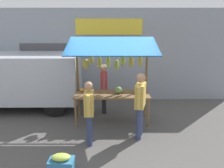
# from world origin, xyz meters

# --- Properties ---
(ground_plane) EXTENTS (40.00, 40.00, 0.00)m
(ground_plane) POSITION_xyz_m (0.00, 0.00, 0.00)
(ground_plane) COLOR #514F4C
(street_backdrop) EXTENTS (9.00, 0.30, 3.40)m
(street_backdrop) POSITION_xyz_m (0.05, -2.20, 1.70)
(street_backdrop) COLOR #8C939E
(street_backdrop) RESTS_ON ground
(market_stall) EXTENTS (2.50, 1.46, 2.50)m
(market_stall) POSITION_xyz_m (0.00, -0.05, 1.55)
(market_stall) COLOR brown
(market_stall) RESTS_ON ground
(vendor_with_sunhat) EXTENTS (0.42, 0.69, 1.61)m
(vendor_with_sunhat) POSITION_xyz_m (0.27, -0.75, 0.94)
(vendor_with_sunhat) COLOR #232328
(vendor_with_sunhat) RESTS_ON ground
(shopper_in_grey_tee) EXTENTS (0.34, 0.70, 1.72)m
(shopper_in_grey_tee) POSITION_xyz_m (-0.72, 1.03, 1.00)
(shopper_in_grey_tee) COLOR navy
(shopper_in_grey_tee) RESTS_ON ground
(shopper_with_ponytail) EXTENTS (0.24, 0.69, 1.59)m
(shopper_with_ponytail) POSITION_xyz_m (0.55, 1.36, 0.91)
(shopper_with_ponytail) COLOR navy
(shopper_with_ponytail) RESTS_ON ground
(parked_van) EXTENTS (4.42, 1.90, 1.88)m
(parked_van) POSITION_xyz_m (3.49, -1.18, 1.12)
(parked_van) COLOR silver
(parked_van) RESTS_ON ground
(produce_crate_near) EXTENTS (0.51, 0.35, 0.43)m
(produce_crate_near) POSITION_xyz_m (1.01, 2.60, 0.20)
(produce_crate_near) COLOR teal
(produce_crate_near) RESTS_ON ground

